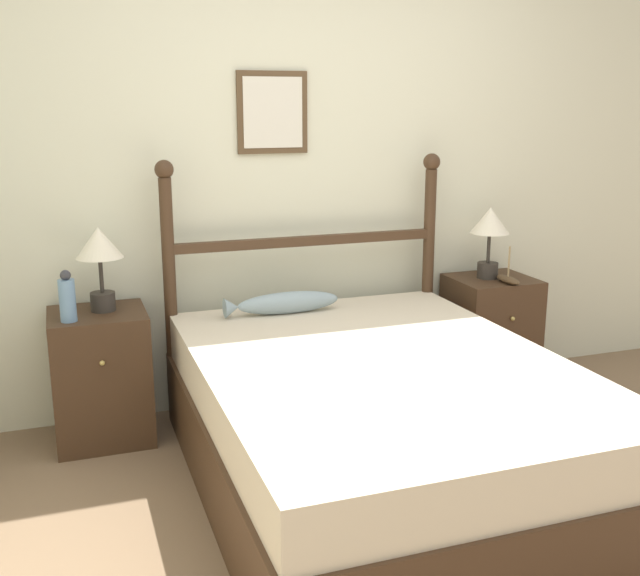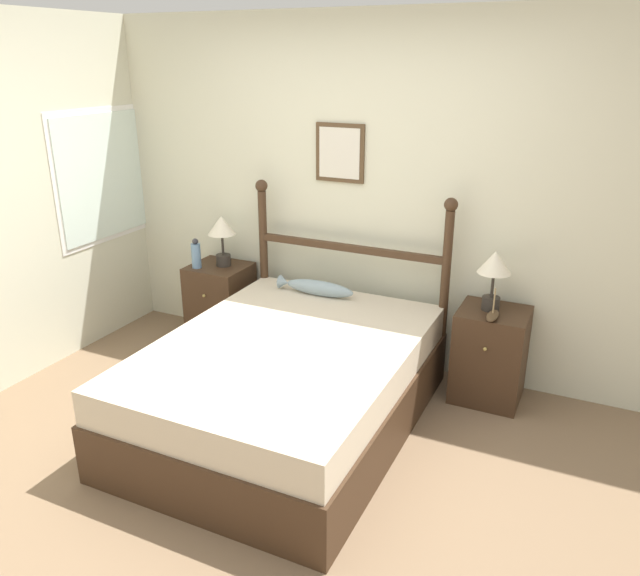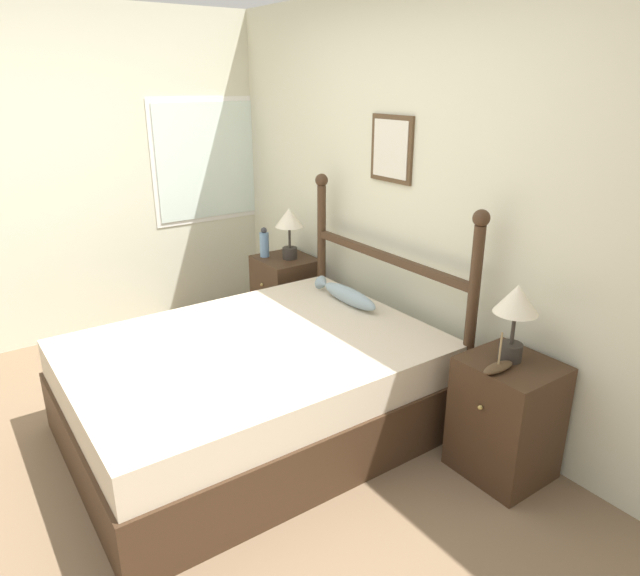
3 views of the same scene
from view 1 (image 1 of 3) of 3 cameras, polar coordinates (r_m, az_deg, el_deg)
name	(u,v)px [view 1 (image 1 of 3)]	position (r m, az deg, el deg)	size (l,w,h in m)	color
ground_plane	(456,553)	(3.00, 10.35, -19.24)	(16.00, 16.00, 0.00)	#7A6047
wall_back	(308,170)	(4.11, -0.95, 8.99)	(6.40, 0.08, 2.55)	beige
bed	(380,425)	(3.27, 4.62, -10.34)	(1.52, 2.06, 0.58)	#3D2819
headboard	(306,268)	(4.01, -1.04, 1.52)	(1.55, 0.09, 1.36)	#3D2819
nightstand_left	(101,376)	(3.85, -16.32, -6.48)	(0.46, 0.44, 0.65)	#3D2819
nightstand_right	(490,332)	(4.49, 12.80, -3.30)	(0.46, 0.44, 0.65)	#3D2819
table_lamp_left	(99,252)	(3.71, -16.46, 2.68)	(0.22, 0.22, 0.41)	#2D2823
table_lamp_right	(490,228)	(4.35, 12.81, 4.48)	(0.22, 0.22, 0.41)	#2D2823
bottle	(67,298)	(3.61, -18.70, -0.74)	(0.07, 0.07, 0.24)	#668CB2
model_boat	(508,279)	(4.30, 14.13, 0.66)	(0.07, 0.20, 0.21)	#4C3823
fish_pillow	(283,303)	(3.82, -2.86, -1.16)	(0.60, 0.10, 0.11)	#8499A3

